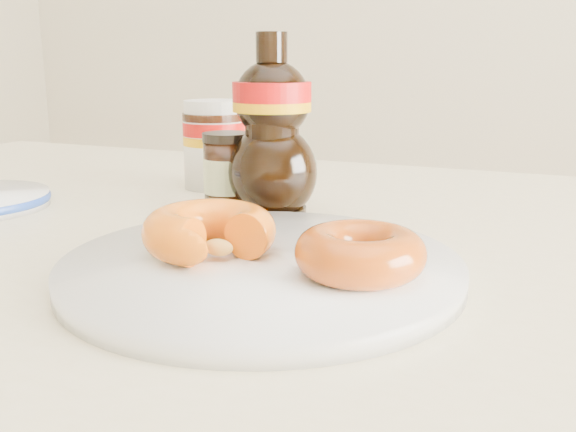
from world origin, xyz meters
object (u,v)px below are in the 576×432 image
at_px(dining_table, 233,322).
at_px(nutella_jar, 214,141).
at_px(donut_whole, 360,253).
at_px(plate, 262,267).
at_px(donut_bitten, 209,231).
at_px(syrup_bottle, 272,126).
at_px(dark_jar, 227,172).

relative_size(dining_table, nutella_jar, 13.07).
height_order(donut_whole, nutella_jar, nutella_jar).
bearing_deg(plate, dining_table, 129.28).
bearing_deg(donut_whole, donut_bitten, 178.00).
height_order(dining_table, plate, plate).
xyz_separation_m(dining_table, syrup_bottle, (-0.00, 0.10, 0.17)).
relative_size(plate, syrup_bottle, 1.62).
distance_m(dining_table, donut_bitten, 0.15).
height_order(plate, dark_jar, dark_jar).
relative_size(nutella_jar, dark_jar, 1.32).
bearing_deg(syrup_bottle, dark_jar, 178.08).
height_order(plate, nutella_jar, nutella_jar).
distance_m(dining_table, donut_whole, 0.21).
bearing_deg(nutella_jar, dark_jar, -54.49).
bearing_deg(donut_whole, dark_jar, 136.41).
height_order(dining_table, donut_whole, donut_whole).
bearing_deg(syrup_bottle, nutella_jar, 140.95).
relative_size(nutella_jar, syrup_bottle, 0.59).
bearing_deg(dark_jar, dining_table, -60.75).
distance_m(dining_table, dark_jar, 0.17).
xyz_separation_m(donut_bitten, syrup_bottle, (-0.03, 0.19, 0.06)).
distance_m(donut_bitten, donut_whole, 0.12).
bearing_deg(dark_jar, plate, -55.67).
relative_size(donut_bitten, nutella_jar, 0.93).
distance_m(donut_whole, dark_jar, 0.28).
distance_m(donut_bitten, syrup_bottle, 0.20).
height_order(syrup_bottle, dark_jar, syrup_bottle).
relative_size(dining_table, donut_bitten, 14.02).
bearing_deg(donut_bitten, plate, 8.98).
height_order(donut_whole, syrup_bottle, syrup_bottle).
distance_m(donut_whole, syrup_bottle, 0.25).
height_order(dining_table, dark_jar, dark_jar).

